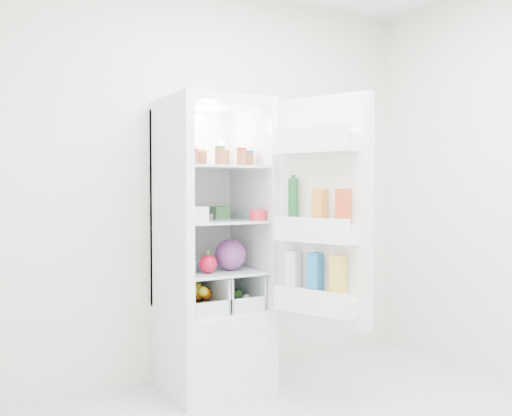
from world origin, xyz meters
TOP-DOWN VIEW (x-y plane):
  - room_walls at (0.00, 0.00)m, footprint 3.02×3.02m
  - refrigerator at (-0.20, 1.25)m, footprint 0.60×0.60m
  - shelf_low at (-0.20, 1.19)m, footprint 0.49×0.53m
  - shelf_mid at (-0.20, 1.19)m, footprint 0.49×0.53m
  - shelf_top at (-0.20, 1.19)m, footprint 0.49×0.53m
  - crisper_left at (-0.32, 1.19)m, footprint 0.23×0.46m
  - crisper_right at (-0.08, 1.19)m, footprint 0.23×0.46m
  - condiment_jars at (-0.20, 1.07)m, footprint 0.46×0.16m
  - squeeze_bottle at (-0.06, 1.34)m, footprint 0.06×0.06m
  - tub_white at (-0.37, 1.10)m, footprint 0.15×0.15m
  - tin_red at (-0.01, 0.98)m, footprint 0.13×0.13m
  - foil_tray at (-0.29, 1.23)m, footprint 0.18×0.16m
  - tub_green at (-0.09, 1.32)m, footprint 0.12×0.15m
  - red_cabbage at (-0.12, 1.12)m, footprint 0.19×0.19m
  - bell_pepper at (-0.29, 1.08)m, footprint 0.11×0.11m
  - mushroom_bowl at (-0.36, 1.22)m, footprint 0.16×0.16m
  - citrus_pile at (-0.32, 1.17)m, footprint 0.20×0.31m
  - veg_pile at (-0.07, 1.18)m, footprint 0.16×0.30m
  - fridge_door at (0.21, 0.63)m, footprint 0.35×0.58m

SIDE VIEW (x-z plane):
  - veg_pile at x=-0.07m, z-range 0.51..0.61m
  - citrus_pile at x=-0.32m, z-range 0.51..0.66m
  - crisper_left at x=-0.32m, z-range 0.50..0.72m
  - crisper_right at x=-0.08m, z-range 0.50..0.72m
  - refrigerator at x=-0.20m, z-range -0.23..1.57m
  - shelf_low at x=-0.20m, z-range 0.73..0.75m
  - mushroom_bowl at x=-0.36m, z-range 0.75..0.82m
  - bell_pepper at x=-0.29m, z-range 0.75..0.86m
  - red_cabbage at x=-0.12m, z-range 0.75..0.94m
  - shelf_mid at x=-0.20m, z-range 1.04..1.06m
  - foil_tray at x=-0.29m, z-range 1.06..1.09m
  - tin_red at x=-0.01m, z-range 1.06..1.12m
  - fridge_door at x=0.21m, z-range 0.44..1.74m
  - tub_green at x=-0.09m, z-range 1.06..1.13m
  - tub_white at x=-0.37m, z-range 1.06..1.14m
  - shelf_top at x=-0.20m, z-range 1.37..1.39m
  - condiment_jars at x=-0.20m, z-range 1.39..1.47m
  - squeeze_bottle at x=-0.06m, z-range 1.39..1.57m
  - room_walls at x=0.00m, z-range 0.29..2.90m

